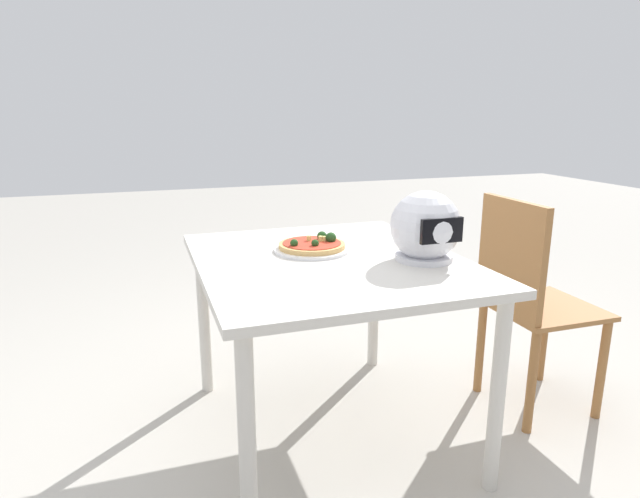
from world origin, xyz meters
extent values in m
plane|color=#B2ADA3|center=(0.00, 0.00, 0.00)|extent=(14.00, 14.00, 0.00)
cube|color=beige|center=(0.00, 0.00, 0.70)|extent=(0.93, 1.09, 0.03)
cylinder|color=beige|center=(-0.41, -0.48, 0.34)|extent=(0.05, 0.05, 0.68)
cylinder|color=beige|center=(0.41, -0.48, 0.34)|extent=(0.05, 0.05, 0.68)
cylinder|color=beige|center=(-0.41, 0.48, 0.34)|extent=(0.05, 0.05, 0.68)
cylinder|color=beige|center=(0.41, 0.48, 0.34)|extent=(0.05, 0.05, 0.68)
cylinder|color=white|center=(0.03, -0.11, 0.72)|extent=(0.29, 0.29, 0.01)
cylinder|color=tan|center=(0.03, -0.11, 0.73)|extent=(0.25, 0.25, 0.02)
cylinder|color=red|center=(0.03, -0.11, 0.75)|extent=(0.22, 0.22, 0.00)
sphere|color=#234C1E|center=(0.10, -0.09, 0.76)|extent=(0.03, 0.03, 0.03)
sphere|color=#234C1E|center=(-0.05, -0.11, 0.76)|extent=(0.04, 0.04, 0.04)
sphere|color=#234C1E|center=(0.03, -0.06, 0.76)|extent=(0.03, 0.03, 0.03)
sphere|color=#234C1E|center=(-0.05, -0.12, 0.76)|extent=(0.04, 0.04, 0.04)
sphere|color=#234C1E|center=(-0.03, -0.15, 0.76)|extent=(0.04, 0.04, 0.04)
cylinder|color=#E0D172|center=(-0.01, -0.12, 0.76)|extent=(0.02, 0.02, 0.02)
cylinder|color=#E0D172|center=(-0.03, -0.15, 0.75)|extent=(0.02, 0.02, 0.01)
cylinder|color=#E0D172|center=(-0.03, -0.12, 0.76)|extent=(0.02, 0.02, 0.02)
cylinder|color=#E0D172|center=(0.03, -0.14, 0.76)|extent=(0.02, 0.02, 0.02)
sphere|color=silver|center=(-0.31, 0.14, 0.84)|extent=(0.25, 0.25, 0.25)
cylinder|color=silver|center=(-0.31, 0.14, 0.72)|extent=(0.20, 0.20, 0.02)
cube|color=black|center=(-0.31, 0.25, 0.84)|extent=(0.15, 0.02, 0.08)
cube|color=#996638|center=(-0.92, 0.09, 0.44)|extent=(0.40, 0.40, 0.02)
cube|color=#996638|center=(-0.73, 0.08, 0.68)|extent=(0.03, 0.38, 0.45)
cylinder|color=#996638|center=(-1.09, -0.08, 0.21)|extent=(0.04, 0.04, 0.43)
cylinder|color=#996638|center=(-1.09, 0.26, 0.21)|extent=(0.04, 0.04, 0.43)
cylinder|color=#996638|center=(-0.75, -0.09, 0.21)|extent=(0.04, 0.04, 0.43)
cylinder|color=#996638|center=(-0.75, 0.25, 0.21)|extent=(0.04, 0.04, 0.43)
camera|label=1|loc=(0.64, 1.78, 1.24)|focal=30.37mm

